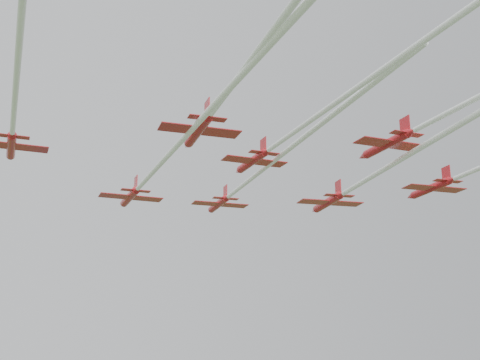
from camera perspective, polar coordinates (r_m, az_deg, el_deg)
name	(u,v)px	position (r m, az deg, el deg)	size (l,w,h in m)	color
jet_lead	(251,179)	(85.38, 1.04, 0.12)	(10.77, 64.44, 2.78)	red
jet_row2_left	(164,160)	(68.21, -7.24, 1.89)	(8.77, 68.32, 2.61)	red
jet_row2_right	(360,183)	(82.16, 11.35, -0.29)	(13.12, 52.65, 2.93)	red
jet_row3_left	(14,117)	(63.55, -20.68, 5.59)	(8.02, 43.83, 2.39)	red
jet_row3_mid	(293,133)	(67.75, 5.01, 4.47)	(8.41, 49.97, 2.51)	red
jet_row4_left	(266,41)	(42.90, 2.44, 13.05)	(10.39, 66.83, 2.40)	red
jet_row4_right	(437,118)	(64.92, 18.18, 5.58)	(8.60, 43.20, 2.56)	red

